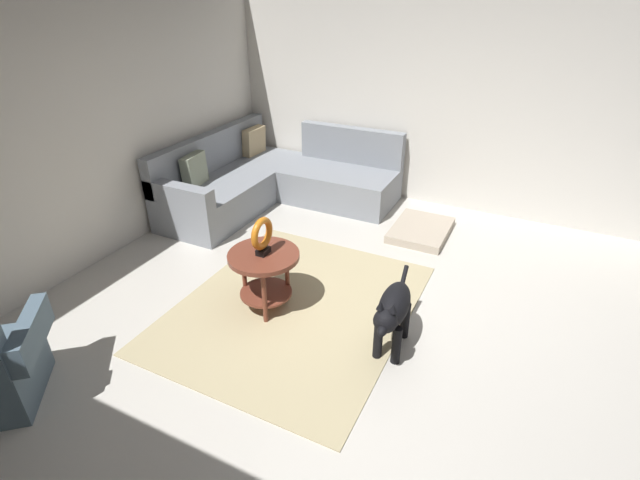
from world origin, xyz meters
TOP-DOWN VIEW (x-y plane):
  - ground_plane at (0.00, 0.00)m, footprint 6.00×6.00m
  - wall_back at (0.00, 2.94)m, footprint 6.00×0.12m
  - wall_right at (2.94, 0.00)m, footprint 0.12×6.00m
  - area_rug at (0.15, 0.70)m, footprint 2.30×1.90m
  - sectional_couch at (1.99, 2.02)m, footprint 2.20×2.25m
  - side_table at (0.05, 0.93)m, footprint 0.60×0.60m
  - torus_sculpture at (0.05, 0.93)m, footprint 0.28×0.08m
  - dog_bed_mat at (1.98, 0.08)m, footprint 0.80×0.60m
  - dog at (0.00, -0.22)m, footprint 0.85×0.27m

SIDE VIEW (x-z plane):
  - ground_plane at x=0.00m, z-range -0.10..0.00m
  - area_rug at x=0.15m, z-range 0.00..0.01m
  - dog_bed_mat at x=1.98m, z-range 0.00..0.09m
  - sectional_couch at x=1.99m, z-range -0.15..0.73m
  - dog at x=0.00m, z-range 0.06..0.69m
  - side_table at x=0.05m, z-range 0.15..0.69m
  - torus_sculpture at x=0.05m, z-range 0.55..0.87m
  - wall_back at x=0.00m, z-range 0.00..2.70m
  - wall_right at x=2.94m, z-range 0.00..2.70m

